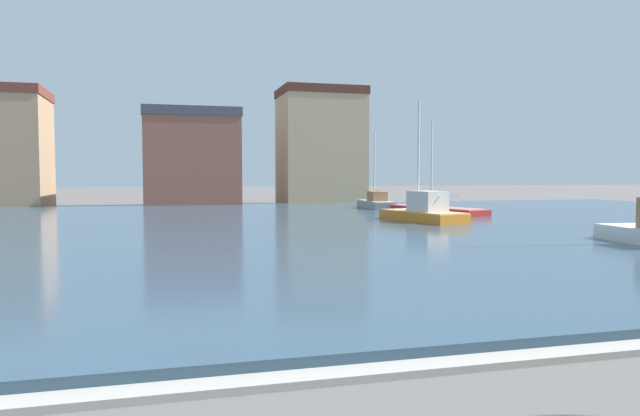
# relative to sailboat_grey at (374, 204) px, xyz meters

# --- Properties ---
(harbor_water) EXTENTS (88.16, 45.54, 0.29)m
(harbor_water) POSITION_rel_sailboat_grey_xyz_m (-14.99, -12.91, -0.43)
(harbor_water) COLOR #334C60
(harbor_water) RESTS_ON ground
(quay_edge_coping) EXTENTS (88.16, 0.50, 0.12)m
(quay_edge_coping) POSITION_rel_sailboat_grey_xyz_m (-14.99, -35.93, -0.51)
(quay_edge_coping) COLOR #ADA89E
(quay_edge_coping) RESTS_ON ground
(sailboat_grey) EXTENTS (1.94, 5.99, 6.27)m
(sailboat_grey) POSITION_rel_sailboat_grey_xyz_m (0.00, 0.00, 0.00)
(sailboat_grey) COLOR #939399
(sailboat_grey) RESTS_ON ground
(sailboat_red) EXTENTS (4.25, 9.32, 6.67)m
(sailboat_red) POSITION_rel_sailboat_grey_xyz_m (1.68, -6.40, -0.19)
(sailboat_red) COLOR red
(sailboat_red) RESTS_ON ground
(sailboat_orange) EXTENTS (3.44, 6.70, 7.08)m
(sailboat_orange) POSITION_rel_sailboat_grey_xyz_m (-2.08, -12.84, 0.08)
(sailboat_orange) COLOR orange
(sailboat_orange) RESTS_ON ground
(townhouse_wide_warehouse) EXTENTS (8.56, 7.87, 8.87)m
(townhouse_wide_warehouse) POSITION_rel_sailboat_grey_xyz_m (-13.57, 11.87, 3.88)
(townhouse_wide_warehouse) COLOR #8E5142
(townhouse_wide_warehouse) RESTS_ON ground
(townhouse_narrow_midrow) EXTENTS (8.07, 6.47, 11.42)m
(townhouse_narrow_midrow) POSITION_rel_sailboat_grey_xyz_m (-0.97, 12.60, 5.15)
(townhouse_narrow_midrow) COLOR tan
(townhouse_narrow_midrow) RESTS_ON ground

